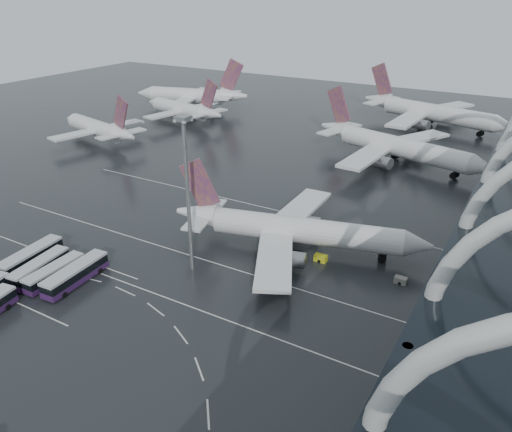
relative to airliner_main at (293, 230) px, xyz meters
The scene contains 20 objects.
ground 26.71m from the airliner_main, 110.94° to the right, with size 420.00×420.00×0.00m, color black.
lane_marking_near 28.56m from the airliner_main, 109.49° to the right, with size 120.00×0.25×0.01m, color silver.
lane_marking_mid 16.34m from the airliner_main, 126.76° to the right, with size 120.00×0.25×0.01m, color silver.
lane_marking_far 18.58m from the airliner_main, 121.44° to the left, with size 120.00×0.25×0.01m, color silver.
bus_bay_line_south 52.77m from the airliner_main, 129.45° to the right, with size 28.00×0.25×0.01m, color silver.
bus_bay_line_north 41.73m from the airliner_main, 143.63° to the right, with size 28.00×0.25×0.01m, color silver.
airliner_main is the anchor object (origin of this frame).
airliner_gate_b 64.46m from the airliner_main, 88.38° to the left, with size 57.08×50.62×20.13m.
airliner_gate_c 112.75m from the airliner_main, 89.39° to the left, with size 58.96×53.61×21.30m.
jet_remote_west 96.70m from the airliner_main, 159.01° to the left, with size 41.86×33.92×18.29m.
jet_remote_mid 109.53m from the airliner_main, 139.22° to the left, with size 42.32×34.27×18.46m.
jet_remote_far 130.27m from the airliner_main, 135.60° to the left, with size 49.43×40.12×21.73m.
bus_row_near_a 50.99m from the airliner_main, 142.28° to the right, with size 4.49×13.99×3.38m.
bus_row_near_b 48.59m from the airliner_main, 137.52° to the right, with size 4.46×12.99×3.13m.
bus_row_near_c 45.75m from the airliner_main, 134.69° to the right, with size 3.23×12.32×3.01m.
bus_row_near_d 41.98m from the airliner_main, 132.00° to the right, with size 4.11×13.97×3.39m.
floodlight_mast 25.31m from the airliner_main, 128.06° to the right, with size 2.25×2.25×29.40m.
gse_cart_belly_a 7.99m from the airliner_main, 12.57° to the right, with size 2.45×1.45×1.34m, color gold.
gse_cart_belly_c 6.19m from the airliner_main, 147.11° to the right, with size 2.24×1.33×1.22m, color gold.
gse_cart_belly_d 22.96m from the airliner_main, ahead, with size 2.24×1.32×1.22m, color slate.
Camera 1 is at (48.17, -56.36, 49.24)m, focal length 35.00 mm.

